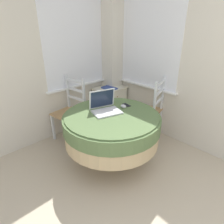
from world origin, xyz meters
TOP-DOWN VIEW (x-y plane):
  - corner_room_shell at (1.06, 1.82)m, footprint 4.14×4.77m
  - round_dining_table at (0.73, 1.73)m, footprint 1.22×1.22m
  - laptop at (0.73, 1.86)m, footprint 0.41×0.37m
  - computer_mouse at (0.98, 1.77)m, footprint 0.06×0.09m
  - cell_phone at (1.07, 1.80)m, footprint 0.08×0.13m
  - dining_chair_near_back_window at (0.70, 2.64)m, footprint 0.46×0.48m
  - dining_chair_near_right_window at (1.64, 1.81)m, footprint 0.52×0.51m
  - corner_cabinet at (1.58, 2.67)m, footprint 0.54×0.42m
  - book_on_cabinet at (1.53, 2.63)m, footprint 0.18×0.26m

SIDE VIEW (x-z plane):
  - corner_cabinet at x=1.58m, z-range 0.00..0.66m
  - dining_chair_near_back_window at x=0.70m, z-range -0.03..0.97m
  - dining_chair_near_right_window at x=1.64m, z-range -0.03..0.97m
  - round_dining_table at x=0.73m, z-range 0.20..0.92m
  - book_on_cabinet at x=1.53m, z-range 0.66..0.68m
  - cell_phone at x=1.07m, z-range 0.72..0.73m
  - computer_mouse at x=0.98m, z-range 0.72..0.77m
  - laptop at x=0.73m, z-range 0.65..0.91m
  - corner_room_shell at x=1.06m, z-range 0.00..2.55m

